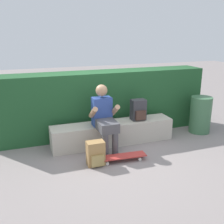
% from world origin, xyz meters
% --- Properties ---
extents(ground_plane, '(24.00, 24.00, 0.00)m').
position_xyz_m(ground_plane, '(0.00, 0.00, 0.00)').
color(ground_plane, gray).
extents(bench_main, '(2.34, 0.43, 0.42)m').
position_xyz_m(bench_main, '(0.00, 0.44, 0.21)').
color(bench_main, '#B9B1A1').
rests_on(bench_main, ground).
extents(person_skater, '(0.49, 0.62, 1.17)m').
position_xyz_m(person_skater, '(-0.24, 0.24, 0.63)').
color(person_skater, '#2D4793').
rests_on(person_skater, ground).
extents(skateboard_near_person, '(0.81, 0.25, 0.09)m').
position_xyz_m(skateboard_near_person, '(-0.10, -0.29, 0.07)').
color(skateboard_near_person, '#BC3833').
rests_on(skateboard_near_person, ground).
extents(backpack_on_bench, '(0.28, 0.23, 0.40)m').
position_xyz_m(backpack_on_bench, '(0.52, 0.43, 0.62)').
color(backpack_on_bench, '#333338').
rests_on(backpack_on_bench, bench_main).
extents(backpack_on_ground, '(0.28, 0.23, 0.40)m').
position_xyz_m(backpack_on_ground, '(-0.56, -0.28, 0.19)').
color(backpack_on_ground, '#A37A47').
rests_on(backpack_on_ground, ground).
extents(hedge_row, '(4.35, 0.58, 1.30)m').
position_xyz_m(hedge_row, '(0.02, 1.07, 0.65)').
color(hedge_row, '#1E4D27').
rests_on(hedge_row, ground).
extents(trash_bin, '(0.44, 0.44, 0.76)m').
position_xyz_m(trash_bin, '(1.95, 0.40, 0.38)').
color(trash_bin, '#3D6B47').
rests_on(trash_bin, ground).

